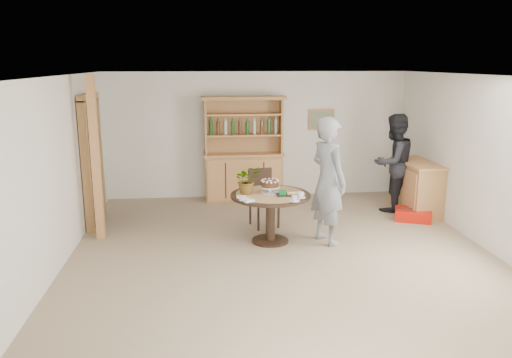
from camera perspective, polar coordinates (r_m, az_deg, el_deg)
The scene contains 17 objects.
ground at distance 7.00m, azimuth 3.30°, elevation -9.28°, with size 7.00×7.00×0.00m, color tan.
room_shell at distance 6.54m, azimuth 3.52°, elevation 4.97°, with size 6.04×7.04×2.52m.
doorway at distance 8.72m, azimuth -18.27°, elevation 2.18°, with size 0.13×1.10×2.18m.
pine_post at distance 7.88m, azimuth -17.86°, elevation 2.15°, with size 0.12×0.12×2.50m, color tan.
hutch at distance 9.85m, azimuth -1.42°, elevation 1.58°, with size 1.62×0.54×2.04m.
sideboard at distance 9.47m, azimuth 17.90°, elevation -0.89°, with size 0.54×1.26×0.94m.
dining_table at distance 7.50m, azimuth 1.66°, elevation -2.82°, with size 1.20×1.20×0.76m.
dining_chair at distance 8.31m, azimuth 0.74°, elevation -1.72°, with size 0.52×0.52×0.95m.
birthday_cake at distance 7.48m, azimuth 1.62°, elevation -0.66°, with size 0.30×0.30×0.20m.
flower_vase at distance 7.42m, azimuth -1.05°, elevation -0.08°, with size 0.38×0.33×0.42m, color #3F7233.
gift_tray at distance 7.37m, azimuth 3.45°, elevation -1.68°, with size 0.30×0.20×0.08m.
coffee_cup_a at distance 7.25m, azimuth 5.10°, elevation -1.85°, with size 0.15×0.15×0.09m.
coffee_cup_b at distance 7.07m, azimuth 4.41°, elevation -2.27°, with size 0.15×0.15×0.08m.
napkins at distance 7.11m, azimuth -1.27°, elevation -2.29°, with size 0.24×0.33×0.03m.
teen_boy at distance 7.48m, azimuth 8.25°, elevation -0.21°, with size 0.70×0.46×1.91m, color slate.
adult_person at distance 9.41m, azimuth 15.44°, elevation 1.80°, with size 0.87×0.68×1.78m, color black.
red_suitcase at distance 9.07m, azimuth 17.50°, elevation -3.91°, with size 0.71×0.60×0.21m.
Camera 1 is at (-1.08, -6.38, 2.68)m, focal length 35.00 mm.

